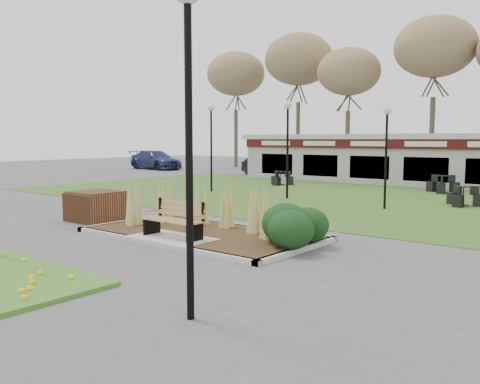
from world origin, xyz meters
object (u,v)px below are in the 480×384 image
Objects in this scene: bistro_set_c at (463,199)px; car_black at (262,166)px; lamp_post_near_right at (188,72)px; bistro_set_a at (281,180)px; lamp_post_mid_left at (288,128)px; lamp_post_mid_right at (387,134)px; brick_planter at (97,206)px; car_blue at (156,160)px; park_bench at (175,219)px; car_silver at (272,162)px; bistro_set_b at (442,187)px; lamp_post_far_left at (211,128)px; food_pavilion at (435,160)px.

car_black is (-16.34, 8.92, 0.37)m from bistro_set_c.
bistro_set_a is (-11.26, 18.69, -3.25)m from lamp_post_near_right.
lamp_post_near_right is 3.40× the size of bistro_set_a.
lamp_post_mid_right is (4.69, -0.51, -0.31)m from lamp_post_mid_left.
bistro_set_c is at bearing 53.81° from brick_planter.
lamp_post_mid_right is 0.69× the size of car_blue.
car_blue is (-25.82, 11.66, -1.97)m from lamp_post_mid_right.
lamp_post_mid_left reaches higher than car_blue.
bistro_set_a is (-7.02, 14.94, -0.32)m from park_bench.
car_blue is (-8.54, -5.36, 0.17)m from car_silver.
lamp_post_near_right is at bearing -122.50° from car_black.
lamp_post_mid_right is 1.02× the size of car_silver.
bistro_set_b is 1.07× the size of bistro_set_c.
lamp_post_mid_left reaches higher than car_silver.
car_black is at bearing -83.55° from car_blue.
lamp_post_mid_right reaches higher than bistro_set_a.
bistro_set_b is 0.41× the size of car_silver.
lamp_post_far_left is at bearing -167.86° from car_silver.
lamp_post_mid_right reaches higher than brick_planter.
food_pavilion is 5.68× the size of lamp_post_far_left.
lamp_post_mid_left is at bearing 81.04° from brick_planter.
food_pavilion is at bearing 52.63° from lamp_post_far_left.
lamp_post_near_right is 3.14× the size of bistro_set_b.
brick_planter is at bearing -98.96° from lamp_post_mid_left.
lamp_post_near_right is at bearing -78.75° from lamp_post_mid_right.
car_black reaches higher than park_bench.
lamp_post_far_left is (-7.61, 9.75, 2.57)m from park_bench.
car_black reaches higher than brick_planter.
park_bench is at bearing -107.39° from bistro_set_c.
food_pavilion is at bearing -86.01° from car_blue.
car_silver is (-19.30, 14.28, 0.37)m from bistro_set_c.
bistro_set_b is at bearing -84.34° from car_black.
lamp_post_mid_left is 7.26m from bistro_set_a.
bistro_set_b is at bearing 9.40° from bistro_set_a.
bistro_set_a is (-4.02, 5.35, -2.82)m from lamp_post_mid_left.
lamp_post_near_right is 20.54m from bistro_set_b.
food_pavilion is (4.40, 18.96, 1.00)m from brick_planter.
lamp_post_far_left is 11.86m from bistro_set_c.
lamp_post_near_right is 1.12× the size of lamp_post_far_left.
lamp_post_mid_left is at bearing -156.56° from car_silver.
car_blue is at bearing 139.19° from lamp_post_near_right.
brick_planter is at bearing -170.05° from car_silver.
bistro_set_c is at bearing -95.69° from car_black.
food_pavilion is 10.68m from lamp_post_mid_left.
lamp_post_mid_left is 2.77× the size of bistro_set_b.
brick_planter is 9.92m from lamp_post_far_left.
brick_planter reaches higher than bistro_set_b.
brick_planter is 0.35× the size of lamp_post_far_left.
food_pavilion is at bearing 90.00° from park_bench.
car_silver is at bearing 113.82° from brick_planter.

